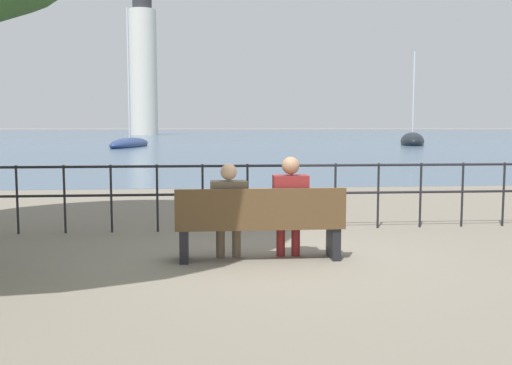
% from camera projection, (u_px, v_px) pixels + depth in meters
% --- Properties ---
extents(ground_plane, '(1000.00, 1000.00, 0.00)m').
position_uv_depth(ground_plane, '(260.00, 259.00, 7.04)').
color(ground_plane, gray).
extents(harbor_water, '(600.00, 300.00, 0.01)m').
position_uv_depth(harbor_water, '(207.00, 132.00, 163.77)').
color(harbor_water, '#47607A').
rests_on(harbor_water, ground_plane).
extents(park_bench, '(2.05, 0.45, 0.90)m').
position_uv_depth(park_bench, '(260.00, 225.00, 6.93)').
color(park_bench, brown).
rests_on(park_bench, ground_plane).
extents(seated_person_left, '(0.45, 0.35, 1.19)m').
position_uv_depth(seated_person_left, '(229.00, 207.00, 6.95)').
color(seated_person_left, brown).
rests_on(seated_person_left, ground_plane).
extents(seated_person_right, '(0.43, 0.35, 1.27)m').
position_uv_depth(seated_person_right, '(290.00, 203.00, 7.02)').
color(seated_person_right, maroon).
rests_on(seated_person_right, ground_plane).
extents(promenade_railing, '(11.28, 0.04, 1.05)m').
position_uv_depth(promenade_railing, '(247.00, 187.00, 8.95)').
color(promenade_railing, black).
rests_on(promenade_railing, ground_plane).
extents(sailboat_0, '(3.80, 6.37, 8.61)m').
position_uv_depth(sailboat_0, '(412.00, 141.00, 50.16)').
color(sailboat_0, black).
rests_on(sailboat_0, ground_plane).
extents(sailboat_1, '(3.17, 9.15, 11.21)m').
position_uv_depth(sailboat_1, '(130.00, 143.00, 45.69)').
color(sailboat_1, navy).
rests_on(sailboat_1, ground_plane).
extents(harbor_lighthouse, '(5.16, 5.16, 28.46)m').
position_uv_depth(harbor_lighthouse, '(143.00, 65.00, 107.46)').
color(harbor_lighthouse, silver).
rests_on(harbor_lighthouse, ground_plane).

